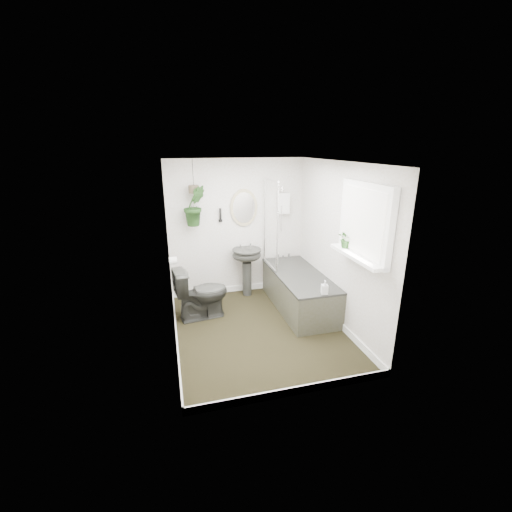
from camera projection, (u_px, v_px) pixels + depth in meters
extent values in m
cube|color=black|center=(259.00, 330.00, 4.87)|extent=(2.30, 2.80, 0.02)
cube|color=white|center=(259.00, 161.00, 4.15)|extent=(2.30, 2.80, 0.02)
cube|color=white|center=(237.00, 228.00, 5.80)|extent=(2.30, 0.02, 2.30)
cube|color=white|center=(299.00, 296.00, 3.22)|extent=(2.30, 0.02, 2.30)
cube|color=white|center=(169.00, 260.00, 4.23)|extent=(0.02, 2.80, 2.30)
cube|color=white|center=(339.00, 246.00, 4.80)|extent=(0.02, 2.80, 2.30)
cube|color=white|center=(259.00, 326.00, 4.85)|extent=(2.30, 2.80, 0.10)
cube|color=white|center=(283.00, 203.00, 5.81)|extent=(0.20, 0.10, 0.35)
ellipsoid|color=tan|center=(244.00, 208.00, 5.69)|extent=(0.46, 0.03, 0.62)
cylinder|color=black|center=(220.00, 215.00, 5.61)|extent=(0.04, 0.04, 0.22)
cylinder|color=white|center=(173.00, 261.00, 4.96)|extent=(0.11, 0.11, 0.11)
cube|color=white|center=(365.00, 222.00, 3.98)|extent=(0.08, 1.00, 0.90)
cube|color=white|center=(356.00, 256.00, 4.09)|extent=(0.18, 1.00, 0.04)
cube|color=white|center=(362.00, 222.00, 3.97)|extent=(0.01, 0.86, 0.76)
imported|color=#292A27|center=(202.00, 293.00, 5.10)|extent=(0.83, 0.54, 0.79)
imported|color=black|center=(347.00, 238.00, 4.33)|extent=(0.27, 0.25, 0.25)
imported|color=black|center=(195.00, 206.00, 5.35)|extent=(0.40, 0.35, 0.63)
imported|color=#35282B|center=(325.00, 287.00, 4.60)|extent=(0.11, 0.11, 0.19)
cylinder|color=#4C4230|center=(194.00, 189.00, 5.27)|extent=(0.16, 0.16, 0.12)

